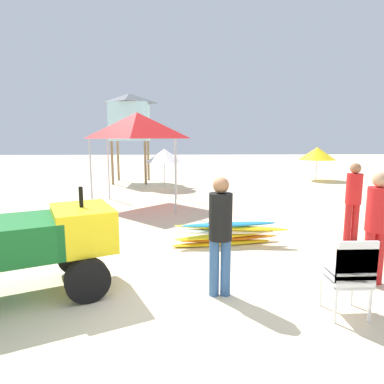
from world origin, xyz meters
The scene contains 11 objects.
ground centered at (0.00, 0.00, 0.00)m, with size 80.00×80.00×0.00m, color beige.
utility_cart centered at (-1.96, 0.23, 0.78)m, with size 2.81×2.16×1.50m.
stacked_plastic_chairs centered at (2.26, -0.51, 0.60)m, with size 0.48×0.48×1.02m.
surfboard_pile centered at (1.15, 2.39, 0.24)m, with size 2.49×0.74×0.48m.
lifeguard_near_left centered at (3.12, 0.43, 0.98)m, with size 0.32×0.32×1.71m.
lifeguard_near_center centered at (0.76, 0.15, 0.97)m, with size 0.32×0.32×1.68m.
lifeguard_near_right centered at (3.89, 2.55, 0.96)m, with size 0.32×0.32×1.68m.
popup_canopy centered at (-1.11, 6.54, 2.58)m, with size 2.46×2.46×2.99m.
lifeguard_tower centered at (-2.17, 12.43, 3.19)m, with size 1.98×1.98×4.31m.
beach_umbrella_left centered at (-0.41, 10.11, 1.45)m, with size 1.62×1.62×1.74m.
beach_umbrella_mid centered at (7.37, 12.83, 1.40)m, with size 1.85×1.85×1.72m.
Camera 1 is at (0.19, -4.25, 2.19)m, focal length 31.19 mm.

